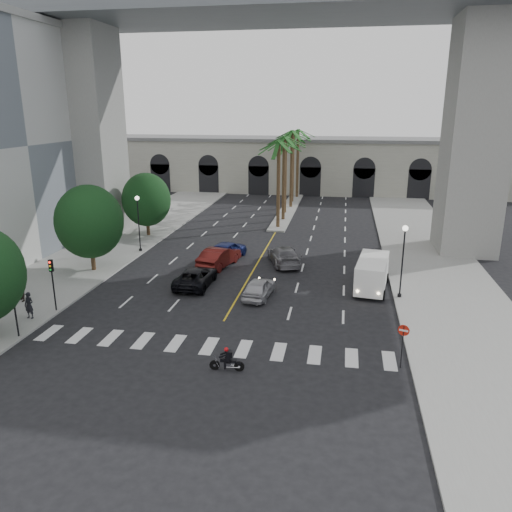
{
  "coord_description": "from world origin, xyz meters",
  "views": [
    {
      "loc": [
        7.13,
        -26.42,
        13.04
      ],
      "look_at": [
        1.39,
        6.0,
        3.24
      ],
      "focal_mm": 35.0,
      "sensor_mm": 36.0,
      "label": 1
    }
  ],
  "objects_px": {
    "car_d": "(284,255)",
    "pedestrian_a": "(29,305)",
    "car_a": "(259,288)",
    "lamp_post_right": "(403,255)",
    "traffic_signal_far": "(52,276)",
    "motorcycle_rider": "(228,360)",
    "car_b": "(219,257)",
    "cargo_van": "(372,273)",
    "car_e": "(227,250)",
    "pedestrian_b": "(20,289)",
    "do_not_enter_sign": "(403,337)",
    "lamp_post_left_far": "(138,219)",
    "car_c": "(196,277)",
    "traffic_signal_near": "(13,299)"
  },
  "relations": [
    {
      "from": "traffic_signal_near",
      "to": "traffic_signal_far",
      "type": "bearing_deg",
      "value": 90.0
    },
    {
      "from": "car_a",
      "to": "motorcycle_rider",
      "type": "bearing_deg",
      "value": 96.95
    },
    {
      "from": "lamp_post_left_far",
      "to": "car_a",
      "type": "height_order",
      "value": "lamp_post_left_far"
    },
    {
      "from": "car_d",
      "to": "cargo_van",
      "type": "relative_size",
      "value": 0.94
    },
    {
      "from": "car_a",
      "to": "cargo_van",
      "type": "xyz_separation_m",
      "value": [
        7.99,
        2.97,
        0.6
      ]
    },
    {
      "from": "pedestrian_b",
      "to": "car_e",
      "type": "bearing_deg",
      "value": 81.12
    },
    {
      "from": "car_a",
      "to": "cargo_van",
      "type": "bearing_deg",
      "value": -153.68
    },
    {
      "from": "lamp_post_left_far",
      "to": "car_c",
      "type": "relative_size",
      "value": 1.03
    },
    {
      "from": "car_b",
      "to": "pedestrian_a",
      "type": "xyz_separation_m",
      "value": [
        -9.13,
        -13.07,
        0.17
      ]
    },
    {
      "from": "lamp_post_left_far",
      "to": "car_b",
      "type": "height_order",
      "value": "lamp_post_left_far"
    },
    {
      "from": "cargo_van",
      "to": "car_b",
      "type": "bearing_deg",
      "value": 171.9
    },
    {
      "from": "car_c",
      "to": "pedestrian_a",
      "type": "height_order",
      "value": "pedestrian_a"
    },
    {
      "from": "lamp_post_right",
      "to": "cargo_van",
      "type": "xyz_separation_m",
      "value": [
        -1.91,
        1.55,
        -1.91
      ]
    },
    {
      "from": "pedestrian_b",
      "to": "lamp_post_left_far",
      "type": "bearing_deg",
      "value": 110.41
    },
    {
      "from": "car_a",
      "to": "pedestrian_b",
      "type": "distance_m",
      "value": 16.56
    },
    {
      "from": "car_b",
      "to": "car_e",
      "type": "relative_size",
      "value": 1.04
    },
    {
      "from": "car_a",
      "to": "pedestrian_a",
      "type": "relative_size",
      "value": 2.42
    },
    {
      "from": "car_b",
      "to": "do_not_enter_sign",
      "type": "height_order",
      "value": "do_not_enter_sign"
    },
    {
      "from": "motorcycle_rider",
      "to": "car_b",
      "type": "height_order",
      "value": "car_b"
    },
    {
      "from": "lamp_post_right",
      "to": "pedestrian_b",
      "type": "bearing_deg",
      "value": -168.09
    },
    {
      "from": "car_a",
      "to": "pedestrian_a",
      "type": "distance_m",
      "value": 15.18
    },
    {
      "from": "cargo_van",
      "to": "car_a",
      "type": "bearing_deg",
      "value": -151.98
    },
    {
      "from": "car_b",
      "to": "car_e",
      "type": "distance_m",
      "value": 2.19
    },
    {
      "from": "traffic_signal_far",
      "to": "car_a",
      "type": "relative_size",
      "value": 0.87
    },
    {
      "from": "car_b",
      "to": "cargo_van",
      "type": "xyz_separation_m",
      "value": [
        12.55,
        -3.54,
        0.46
      ]
    },
    {
      "from": "motorcycle_rider",
      "to": "do_not_enter_sign",
      "type": "relative_size",
      "value": 0.75
    },
    {
      "from": "car_d",
      "to": "pedestrian_a",
      "type": "bearing_deg",
      "value": 26.89
    },
    {
      "from": "traffic_signal_far",
      "to": "car_a",
      "type": "height_order",
      "value": "traffic_signal_far"
    },
    {
      "from": "traffic_signal_far",
      "to": "car_b",
      "type": "distance_m",
      "value": 14.32
    },
    {
      "from": "car_d",
      "to": "cargo_van",
      "type": "bearing_deg",
      "value": 125.73
    },
    {
      "from": "traffic_signal_far",
      "to": "car_e",
      "type": "relative_size",
      "value": 0.74
    },
    {
      "from": "lamp_post_left_far",
      "to": "motorcycle_rider",
      "type": "distance_m",
      "value": 24.04
    },
    {
      "from": "pedestrian_a",
      "to": "pedestrian_b",
      "type": "height_order",
      "value": "pedestrian_b"
    },
    {
      "from": "car_b",
      "to": "car_d",
      "type": "relative_size",
      "value": 0.95
    },
    {
      "from": "car_d",
      "to": "cargo_van",
      "type": "distance_m",
      "value": 8.88
    },
    {
      "from": "lamp_post_left_far",
      "to": "car_c",
      "type": "bearing_deg",
      "value": -45.61
    },
    {
      "from": "car_a",
      "to": "cargo_van",
      "type": "relative_size",
      "value": 0.73
    },
    {
      "from": "do_not_enter_sign",
      "to": "car_d",
      "type": "bearing_deg",
      "value": 134.16
    },
    {
      "from": "car_a",
      "to": "do_not_enter_sign",
      "type": "bearing_deg",
      "value": 141.79
    },
    {
      "from": "do_not_enter_sign",
      "to": "traffic_signal_far",
      "type": "bearing_deg",
      "value": -171.28
    },
    {
      "from": "motorcycle_rider",
      "to": "cargo_van",
      "type": "xyz_separation_m",
      "value": [
        7.81,
        13.54,
        0.71
      ]
    },
    {
      "from": "motorcycle_rider",
      "to": "car_a",
      "type": "relative_size",
      "value": 0.44
    },
    {
      "from": "car_a",
      "to": "car_c",
      "type": "height_order",
      "value": "car_c"
    },
    {
      "from": "traffic_signal_far",
      "to": "car_d",
      "type": "bearing_deg",
      "value": 44.2
    },
    {
      "from": "car_c",
      "to": "car_a",
      "type": "bearing_deg",
      "value": 164.28
    },
    {
      "from": "pedestrian_b",
      "to": "pedestrian_a",
      "type": "bearing_deg",
      "value": -13.04
    },
    {
      "from": "traffic_signal_far",
      "to": "car_b",
      "type": "relative_size",
      "value": 0.71
    },
    {
      "from": "lamp_post_right",
      "to": "car_d",
      "type": "distance_m",
      "value": 11.57
    },
    {
      "from": "car_d",
      "to": "pedestrian_b",
      "type": "bearing_deg",
      "value": 17.37
    },
    {
      "from": "lamp_post_right",
      "to": "car_d",
      "type": "xyz_separation_m",
      "value": [
        -9.1,
        6.72,
        -2.44
      ]
    }
  ]
}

